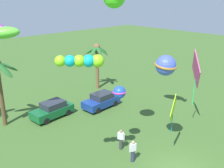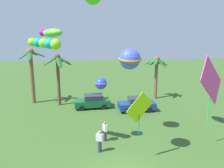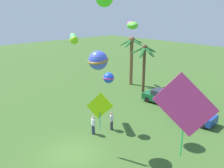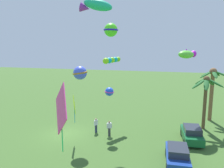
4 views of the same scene
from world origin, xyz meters
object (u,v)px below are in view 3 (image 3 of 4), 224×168
object	(u,v)px
palm_tree_2	(144,56)
kite_fish_1	(132,25)
palm_tree_1	(132,51)
kite_ball_6	(98,60)
parked_car_0	(161,97)
spectator_1	(112,121)
kite_ball_4	(109,78)
kite_tube_7	(74,38)
parked_car_1	(194,114)
kite_diamond_0	(100,106)
kite_diamond_5	(185,106)
spectator_0	(93,125)

from	to	relation	value
palm_tree_2	kite_fish_1	xyz separation A→B (m)	(-0.14, -2.16, 3.76)
palm_tree_1	kite_ball_6	world-z (taller)	kite_ball_6
parked_car_0	spectator_1	xyz separation A→B (m)	(0.75, -8.10, 0.06)
kite_ball_4	kite_tube_7	size ratio (longest dim) A/B	0.56
spectator_1	parked_car_0	bearing A→B (deg)	95.32
parked_car_1	kite_diamond_0	distance (m)	10.14
spectator_1	parked_car_1	bearing A→B (deg)	58.84
parked_car_1	spectator_1	world-z (taller)	spectator_1
parked_car_0	palm_tree_1	bearing A→B (deg)	158.53
kite_fish_1	kite_ball_4	bearing A→B (deg)	-59.56
parked_car_1	kite_diamond_5	xyz separation A→B (m)	(3.43, -8.02, 4.11)
spectator_1	kite_fish_1	size ratio (longest dim) A/B	0.58
spectator_1	kite_tube_7	bearing A→B (deg)	-168.29
kite_ball_6	kite_diamond_0	bearing A→B (deg)	-35.93
kite_diamond_5	kite_ball_4	bearing A→B (deg)	169.99
palm_tree_1	spectator_1	xyz separation A→B (m)	(7.77, -10.86, -3.86)
palm_tree_1	kite_fish_1	xyz separation A→B (m)	(3.04, -3.34, 3.58)
kite_tube_7	spectator_1	bearing A→B (deg)	11.71
palm_tree_1	kite_tube_7	distance (m)	12.62
kite_diamond_0	kite_tube_7	distance (m)	7.38
kite_fish_1	kite_ball_6	world-z (taller)	kite_fish_1
kite_ball_6	palm_tree_1	bearing A→B (deg)	124.38
kite_ball_4	spectator_0	bearing A→B (deg)	-98.03
parked_car_1	spectator_1	xyz separation A→B (m)	(-3.99, -6.60, 0.06)
spectator_1	kite_ball_6	bearing A→B (deg)	-61.31
parked_car_0	parked_car_1	distance (m)	4.98
spectator_0	kite_tube_7	world-z (taller)	kite_tube_7
palm_tree_2	kite_tube_7	bearing A→B (deg)	-86.29
palm_tree_1	parked_car_0	size ratio (longest dim) A/B	1.63
parked_car_1	kite_fish_1	bearing A→B (deg)	173.97
palm_tree_2	kite_diamond_0	xyz separation A→B (m)	(6.55, -12.60, -0.90)
kite_diamond_0	parked_car_1	bearing A→B (deg)	77.94
spectator_0	spectator_1	xyz separation A→B (m)	(0.50, 1.61, 0.00)
spectator_0	kite_ball_4	xyz separation A→B (m)	(0.22, 1.54, 3.77)
spectator_0	kite_diamond_5	distance (m)	8.89
kite_fish_1	kite_diamond_5	bearing A→B (deg)	-36.34
spectator_1	kite_ball_4	xyz separation A→B (m)	(-0.28, -0.06, 3.77)
spectator_0	kite_fish_1	size ratio (longest dim) A/B	0.58
parked_car_0	kite_diamond_0	xyz separation A→B (m)	(2.71, -11.02, 2.84)
palm_tree_1	kite_fish_1	size ratio (longest dim) A/B	2.38
palm_tree_1	kite_tube_7	xyz separation A→B (m)	(3.85, -11.67, 2.84)
kite_diamond_5	kite_ball_6	bearing A→B (deg)	-169.89
palm_tree_1	kite_fish_1	distance (m)	5.76
kite_fish_1	kite_tube_7	distance (m)	8.40
parked_car_0	parked_car_1	world-z (taller)	same
palm_tree_2	parked_car_1	xyz separation A→B (m)	(8.59, -3.08, -3.74)
palm_tree_2	kite_ball_4	bearing A→B (deg)	-66.08
palm_tree_1	kite_diamond_5	world-z (taller)	kite_diamond_5
spectator_1	kite_fish_1	world-z (taller)	kite_fish_1
kite_diamond_0	kite_fish_1	xyz separation A→B (m)	(-6.69, 10.44, 4.66)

